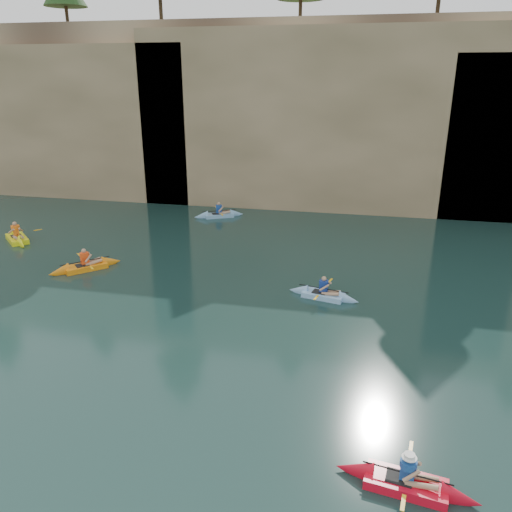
# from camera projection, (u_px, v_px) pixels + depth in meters

# --- Properties ---
(ground) EXTENTS (160.00, 160.00, 0.00)m
(ground) POSITION_uv_depth(u_px,v_px,m) (166.00, 423.00, 12.61)
(ground) COLOR black
(ground) RESTS_ON ground
(cliff) EXTENTS (70.00, 16.00, 12.00)m
(cliff) POSITION_uv_depth(u_px,v_px,m) (309.00, 107.00, 38.10)
(cliff) COLOR tan
(cliff) RESTS_ON ground
(cliff_slab_west) EXTENTS (26.00, 2.40, 10.56)m
(cliff_slab_west) POSITION_uv_depth(u_px,v_px,m) (18.00, 120.00, 35.55)
(cliff_slab_west) COLOR tan
(cliff_slab_west) RESTS_ON ground
(cliff_slab_center) EXTENTS (24.00, 2.40, 11.40)m
(cliff_slab_center) POSITION_uv_depth(u_px,v_px,m) (328.00, 119.00, 31.01)
(cliff_slab_center) COLOR tan
(cliff_slab_center) RESTS_ON ground
(sea_cave_west) EXTENTS (4.50, 1.00, 4.00)m
(sea_cave_west) POSITION_uv_depth(u_px,v_px,m) (44.00, 168.00, 35.68)
(sea_cave_west) COLOR black
(sea_cave_west) RESTS_ON ground
(sea_cave_center) EXTENTS (3.50, 1.00, 3.20)m
(sea_cave_center) POSITION_uv_depth(u_px,v_px,m) (233.00, 182.00, 33.02)
(sea_cave_center) COLOR black
(sea_cave_center) RESTS_ON ground
(sea_cave_east) EXTENTS (5.00, 1.00, 4.50)m
(sea_cave_east) POSITION_uv_depth(u_px,v_px,m) (458.00, 182.00, 30.00)
(sea_cave_east) COLOR black
(sea_cave_east) RESTS_ON ground
(main_kayaker) EXTENTS (3.09, 2.07, 1.12)m
(main_kayaker) POSITION_uv_depth(u_px,v_px,m) (406.00, 483.00, 10.58)
(main_kayaker) COLOR red
(main_kayaker) RESTS_ON ground
(kayaker_orange) EXTENTS (2.79, 2.84, 1.23)m
(kayaker_orange) POSITION_uv_depth(u_px,v_px,m) (86.00, 266.00, 22.52)
(kayaker_orange) COLOR orange
(kayaker_orange) RESTS_ON ground
(kayaker_ltblue_near) EXTENTS (2.94, 2.20, 1.13)m
(kayaker_ltblue_near) POSITION_uv_depth(u_px,v_px,m) (323.00, 294.00, 19.67)
(kayaker_ltblue_near) COLOR #8BBAE8
(kayaker_ltblue_near) RESTS_ON ground
(kayaker_yellow) EXTENTS (2.93, 2.76, 1.33)m
(kayaker_yellow) POSITION_uv_depth(u_px,v_px,m) (17.00, 238.00, 26.35)
(kayaker_yellow) COLOR yellow
(kayaker_yellow) RESTS_ON ground
(kayaker_ltblue_mid) EXTENTS (3.06, 2.09, 1.17)m
(kayaker_ltblue_mid) POSITION_uv_depth(u_px,v_px,m) (219.00, 215.00, 30.84)
(kayaker_ltblue_mid) COLOR #7BAACF
(kayaker_ltblue_mid) RESTS_ON ground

